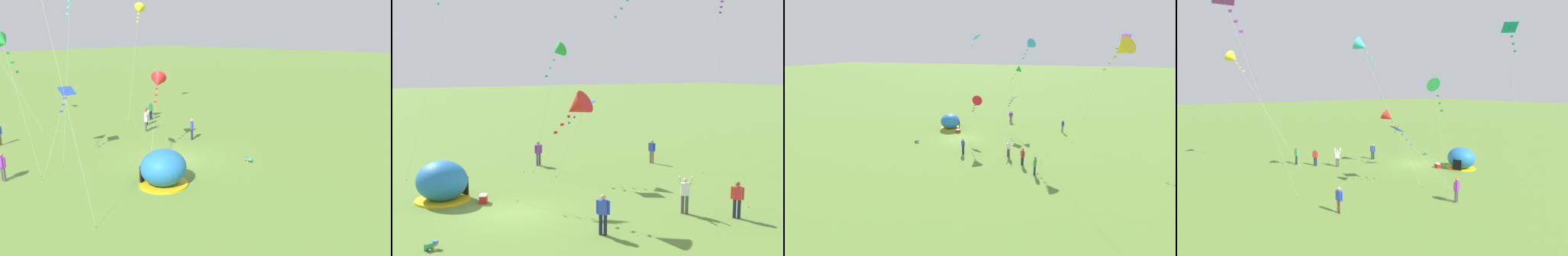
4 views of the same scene
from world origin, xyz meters
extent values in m
plane|color=olive|center=(0.00, 0.00, 0.00)|extent=(300.00, 300.00, 0.00)
ellipsoid|color=#2672BF|center=(-3.78, -2.61, 1.05)|extent=(2.70, 2.60, 2.10)
cylinder|color=yellow|center=(-3.78, -2.61, 0.05)|extent=(2.81, 2.81, 0.10)
cube|color=black|center=(-4.25, -1.43, 0.55)|extent=(0.79, 0.41, 1.10)
cube|color=red|center=(-2.33, -0.87, 0.19)|extent=(0.62, 0.53, 0.38)
cube|color=white|center=(-2.33, -0.87, 0.41)|extent=(0.63, 0.54, 0.06)
cylinder|color=green|center=(2.75, -4.32, 0.17)|extent=(0.30, 0.37, 0.22)
sphere|color=tan|center=(2.68, -4.07, 0.20)|extent=(0.19, 0.19, 0.19)
cylinder|color=#3F72CC|center=(2.68, -4.07, 0.29)|extent=(0.24, 0.24, 0.06)
cylinder|color=tan|center=(2.62, -4.23, 0.09)|extent=(0.07, 0.07, 0.17)
cylinder|color=tan|center=(2.82, -4.18, 0.09)|extent=(0.07, 0.07, 0.17)
cylinder|color=navy|center=(2.71, -4.46, 0.07)|extent=(0.09, 0.09, 0.13)
cylinder|color=navy|center=(2.86, -4.41, 0.07)|extent=(0.09, 0.09, 0.13)
cylinder|color=#8C7251|center=(-6.50, 12.55, 0.44)|extent=(0.15, 0.15, 0.88)
cylinder|color=#8C7251|center=(-6.31, 12.61, 0.44)|extent=(0.15, 0.15, 0.88)
cube|color=blue|center=(-6.40, 12.58, 1.18)|extent=(0.44, 0.35, 0.60)
sphere|color=tan|center=(-6.40, 12.58, 1.61)|extent=(0.22, 0.22, 0.22)
cylinder|color=blue|center=(-6.64, 12.50, 1.18)|extent=(0.09, 0.09, 0.58)
cylinder|color=blue|center=(-6.16, 12.66, 1.18)|extent=(0.09, 0.09, 0.58)
cylinder|color=#4C4C51|center=(-9.49, 5.12, 0.44)|extent=(0.15, 0.15, 0.88)
cylinder|color=#4C4C51|center=(-9.45, 4.93, 0.44)|extent=(0.15, 0.15, 0.88)
cube|color=purple|center=(-9.47, 5.02, 1.18)|extent=(0.30, 0.42, 0.60)
sphere|color=#9E7051|center=(-9.47, 5.02, 1.61)|extent=(0.22, 0.22, 0.22)
cylinder|color=purple|center=(-9.51, 5.27, 1.18)|extent=(0.09, 0.09, 0.58)
cylinder|color=purple|center=(-9.43, 4.78, 1.18)|extent=(0.09, 0.09, 0.58)
cylinder|color=#1E2347|center=(4.36, 2.20, 0.44)|extent=(0.15, 0.15, 0.88)
cylinder|color=#1E2347|center=(4.50, 2.34, 0.44)|extent=(0.15, 0.15, 0.88)
cube|color=blue|center=(4.43, 2.27, 1.18)|extent=(0.44, 0.44, 0.60)
sphere|color=tan|center=(4.43, 2.27, 1.61)|extent=(0.22, 0.22, 0.22)
cylinder|color=blue|center=(4.26, 2.09, 1.18)|extent=(0.09, 0.09, 0.58)
cylinder|color=blue|center=(4.61, 2.45, 1.18)|extent=(0.09, 0.09, 0.58)
cylinder|color=#1E2347|center=(5.39, 8.68, 0.44)|extent=(0.15, 0.15, 0.88)
cylinder|color=#1E2347|center=(5.54, 8.81, 0.44)|extent=(0.15, 0.15, 0.88)
cube|color=red|center=(5.47, 8.74, 1.18)|extent=(0.45, 0.43, 0.60)
sphere|color=brown|center=(5.47, 8.74, 1.61)|extent=(0.22, 0.22, 0.22)
cylinder|color=red|center=(5.28, 8.58, 1.18)|extent=(0.09, 0.09, 0.58)
cylinder|color=red|center=(5.66, 8.90, 1.18)|extent=(0.09, 0.09, 0.58)
cylinder|color=#4C4C51|center=(3.87, 7.16, 0.44)|extent=(0.15, 0.15, 0.88)
cylinder|color=#4C4C51|center=(3.75, 7.00, 0.44)|extent=(0.15, 0.15, 0.88)
cube|color=white|center=(3.81, 7.08, 1.18)|extent=(0.42, 0.45, 0.60)
sphere|color=beige|center=(3.81, 7.08, 1.61)|extent=(0.22, 0.22, 0.22)
cylinder|color=white|center=(4.09, 7.21, 1.64)|extent=(0.38, 0.25, 0.50)
cylinder|color=white|center=(3.78, 6.78, 1.64)|extent=(0.33, 0.33, 0.50)
cylinder|color=silver|center=(-4.08, 16.10, 6.12)|extent=(3.82, 4.88, 12.24)
cylinder|color=brown|center=(-2.18, 13.66, 0.03)|extent=(0.03, 0.03, 0.06)
cube|color=purple|center=(-5.73, 18.20, 11.72)|extent=(0.19, 0.18, 0.12)
cube|color=purple|center=(-5.51, 17.92, 11.29)|extent=(0.18, 0.18, 0.12)
cube|color=purple|center=(-5.29, 17.64, 10.85)|extent=(0.17, 0.20, 0.12)
cylinder|color=silver|center=(-6.06, 4.72, 2.34)|extent=(3.69, 2.72, 4.68)
cylinder|color=brown|center=(-7.90, 3.37, 0.03)|extent=(0.03, 0.03, 0.06)
cube|color=blue|center=(-4.23, 6.08, 4.67)|extent=(1.11, 1.02, 0.48)
cylinder|color=#332314|center=(-4.23, 6.08, 4.68)|extent=(0.34, 0.26, 0.76)
cube|color=blue|center=(-4.58, 5.82, 4.23)|extent=(0.16, 0.20, 0.12)
cube|color=blue|center=(-4.88, 5.60, 3.85)|extent=(0.18, 0.19, 0.12)
cube|color=blue|center=(-5.18, 5.38, 3.48)|extent=(0.19, 0.18, 0.12)
cylinder|color=silver|center=(-7.93, 4.98, 4.00)|extent=(0.47, 2.04, 8.01)
cylinder|color=brown|center=(-7.70, 3.97, 0.03)|extent=(0.03, 0.03, 0.06)
cone|color=green|center=(-8.16, 6.00, 8.00)|extent=(1.21, 1.21, 1.19)
cube|color=green|center=(-8.08, 5.65, 7.38)|extent=(0.20, 0.06, 0.12)
cube|color=green|center=(-8.02, 5.36, 6.85)|extent=(0.20, 0.07, 0.12)
cube|color=green|center=(-7.95, 5.06, 6.32)|extent=(0.21, 0.11, 0.12)
cylinder|color=silver|center=(-9.36, -2.10, 6.21)|extent=(0.14, 3.32, 12.42)
cylinder|color=brown|center=(-9.30, -3.75, 0.03)|extent=(0.03, 0.03, 0.06)
cube|color=teal|center=(-9.39, -1.41, 10.75)|extent=(0.20, 0.06, 0.12)
cylinder|color=brown|center=(4.59, 10.46, 0.03)|extent=(0.03, 0.03, 0.06)
cylinder|color=silver|center=(-3.95, 6.39, 5.61)|extent=(3.68, 3.33, 11.23)
cylinder|color=brown|center=(-5.78, 4.72, 0.03)|extent=(0.03, 0.03, 0.06)
cube|color=#33B7D1|center=(-2.42, 7.77, 10.69)|extent=(0.13, 0.21, 0.12)
cube|color=#33B7D1|center=(-2.67, 7.54, 10.24)|extent=(0.14, 0.21, 0.12)
cube|color=#33B7D1|center=(-2.93, 7.31, 9.78)|extent=(0.16, 0.20, 0.12)
cylinder|color=silver|center=(-0.27, 1.73, 2.53)|extent=(2.86, 2.02, 5.06)
cylinder|color=brown|center=(-1.70, 0.72, 0.03)|extent=(0.03, 0.03, 0.06)
cone|color=red|center=(1.15, 2.73, 5.05)|extent=(1.86, 1.78, 1.51)
cube|color=red|center=(0.80, 2.48, 4.58)|extent=(0.18, 0.18, 0.12)
cube|color=red|center=(0.50, 2.27, 4.17)|extent=(0.14, 0.21, 0.12)
cube|color=red|center=(0.20, 2.06, 3.76)|extent=(0.14, 0.21, 0.12)
camera|label=1|loc=(-18.29, -17.17, 8.65)|focal=35.00mm
camera|label=2|loc=(20.11, -6.79, 6.83)|focal=42.00mm
camera|label=3|loc=(28.94, 11.32, 10.93)|focal=24.00mm
camera|label=4|loc=(-22.68, 21.55, 7.92)|focal=28.00mm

